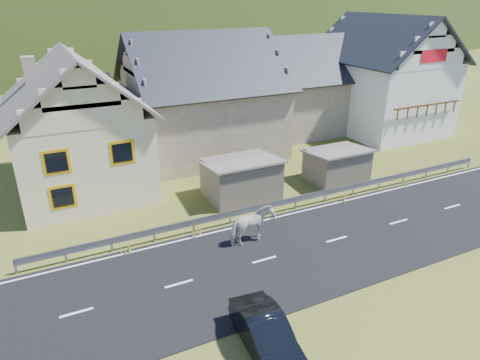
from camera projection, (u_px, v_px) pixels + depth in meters
ground at (337, 240)px, 20.75m from camera, size 160.00×160.00×0.00m
road at (337, 240)px, 20.74m from camera, size 60.00×7.00×0.04m
lane_markings at (337, 239)px, 20.73m from camera, size 60.00×6.60×0.01m
guardrail at (296, 200)px, 23.56m from camera, size 28.10×0.09×0.75m
shed_left at (241, 179)px, 24.88m from camera, size 4.30×3.30×2.40m
shed_right at (337, 165)px, 27.10m from camera, size 3.80×2.90×2.20m
house_cream at (77, 118)px, 24.93m from camera, size 7.80×9.80×8.30m
house_stone_a at (202, 90)px, 30.89m from camera, size 10.80×9.80×8.90m
house_stone_b at (303, 80)px, 36.70m from camera, size 9.80×8.80×8.10m
house_white at (382, 70)px, 36.28m from camera, size 8.80×10.80×9.70m
mountain at (76, 75)px, 179.38m from camera, size 440.00×280.00×260.00m
horse at (252, 226)px, 20.13m from camera, size 1.29×2.27×1.81m
car at (267, 335)px, 14.06m from camera, size 1.66×3.97×1.28m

